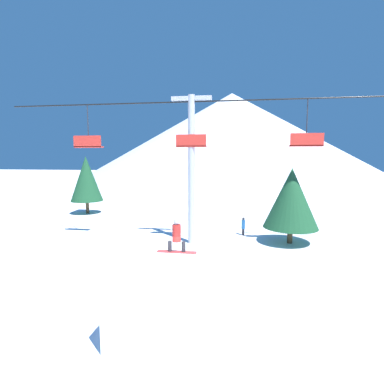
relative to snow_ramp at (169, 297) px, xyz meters
name	(u,v)px	position (x,y,z in m)	size (l,w,h in m)	color
ground_plane	(180,319)	(0.25, 0.40, -0.95)	(220.00, 220.00, 0.00)	white
mountain_ridge	(231,136)	(0.25, 73.05, 10.09)	(77.43, 77.43, 22.08)	silver
snow_ramp	(169,297)	(0.00, 0.00, 0.00)	(3.00, 3.38, 1.90)	white
snowboarder	(177,236)	(-0.06, 1.46, 1.53)	(1.43, 0.30, 1.21)	#B22D2D
chairlift	(191,155)	(-0.72, 9.18, 4.45)	(23.15, 0.44, 8.93)	#B2B2B7
pine_tree_near	(291,198)	(5.30, 10.07, 1.86)	(3.30, 3.30, 4.65)	#4C3823
pine_tree_far	(86,179)	(-11.96, 17.46, 2.34)	(2.95, 2.95, 5.41)	#4C3823
distant_skier	(243,226)	(2.49, 11.54, -0.29)	(0.24, 0.24, 1.23)	black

